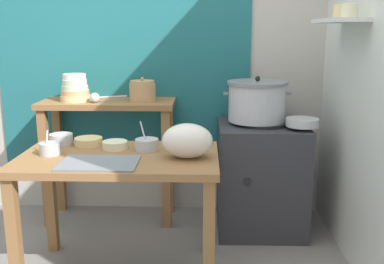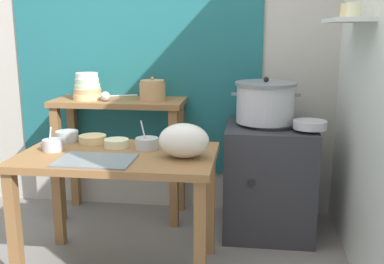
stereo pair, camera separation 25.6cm
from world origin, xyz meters
name	(u,v)px [view 1 (the left image)]	position (x,y,z in m)	size (l,w,h in m)	color
wall_back	(155,43)	(0.08, 1.10, 1.30)	(4.40, 0.12, 2.60)	#B2ADA3
wall_right	(375,48)	(1.40, 0.20, 1.30)	(0.30, 3.20, 2.60)	silver
prep_table	(119,174)	(-0.01, 0.03, 0.61)	(1.10, 0.66, 0.72)	olive
back_shelf_table	(109,131)	(-0.24, 0.83, 0.68)	(0.96, 0.40, 0.90)	olive
stove_block	(260,176)	(0.86, 0.70, 0.38)	(0.60, 0.61, 0.78)	#2D2D33
steamer_pot	(257,101)	(0.82, 0.72, 0.92)	(0.46, 0.41, 0.31)	#B7BABF
clay_pot	(143,91)	(0.02, 0.83, 0.97)	(0.19, 0.19, 0.17)	tan
bowl_stack_enamel	(75,89)	(-0.46, 0.81, 0.99)	(0.21, 0.21, 0.19)	#E5C684
ladle	(96,98)	(-0.30, 0.74, 0.94)	(0.25, 0.13, 0.07)	#B7BABF
serving_tray	(99,163)	(-0.08, -0.14, 0.72)	(0.40, 0.28, 0.01)	slate
plastic_bag	(187,141)	(0.37, -0.01, 0.81)	(0.27, 0.20, 0.19)	silver
wide_pan	(302,122)	(1.10, 0.55, 0.81)	(0.21, 0.21, 0.05)	#B7BABF
prep_bowl_0	(115,145)	(-0.06, 0.16, 0.75)	(0.14, 0.14, 0.05)	beige
prep_bowl_1	(88,141)	(-0.23, 0.25, 0.75)	(0.17, 0.17, 0.05)	#E5C684
prep_bowl_2	(147,144)	(0.13, 0.14, 0.76)	(0.13, 0.13, 0.17)	#B7BABF
prep_bowl_3	(61,139)	(-0.40, 0.26, 0.76)	(0.14, 0.14, 0.07)	#B7BABF
prep_bowl_4	(50,148)	(-0.40, 0.04, 0.76)	(0.12, 0.12, 0.13)	#B7BABF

